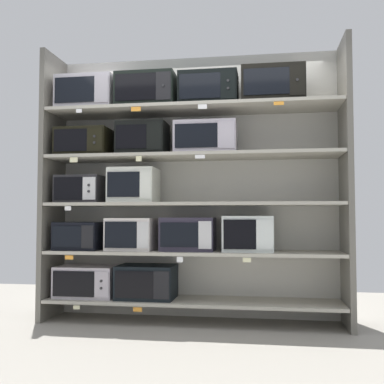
{
  "coord_description": "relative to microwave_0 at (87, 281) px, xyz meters",
  "views": [
    {
      "loc": [
        0.66,
        -4.29,
        0.99
      ],
      "look_at": [
        0.0,
        0.0,
        1.22
      ],
      "focal_mm": 43.09,
      "sensor_mm": 36.0,
      "label": 1
    }
  ],
  "objects": [
    {
      "name": "shelf_1",
      "position": [
        1.03,
        0.0,
        0.29
      ],
      "size": [
        2.75,
        0.51,
        0.03
      ],
      "primitive_type": "cube",
      "color": "#ADA899"
    },
    {
      "name": "microwave_8",
      "position": [
        -0.03,
        0.0,
        1.35
      ],
      "size": [
        0.51,
        0.42,
        0.27
      ],
      "color": "black",
      "rests_on": "shelf_3"
    },
    {
      "name": "microwave_9",
      "position": [
        0.55,
        0.0,
        1.37
      ],
      "size": [
        0.47,
        0.35,
        0.32
      ],
      "color": "black",
      "rests_on": "shelf_3"
    },
    {
      "name": "shelf_0",
      "position": [
        1.03,
        0.0,
        -0.16
      ],
      "size": [
        2.75,
        0.51,
        0.03
      ],
      "primitive_type": "cube",
      "color": "#ADA899",
      "rests_on": "ground"
    },
    {
      "name": "shelf_4",
      "position": [
        1.03,
        0.0,
        1.65
      ],
      "size": [
        2.75,
        0.51,
        0.03
      ],
      "primitive_type": "cube",
      "color": "#ADA899"
    },
    {
      "name": "microwave_0",
      "position": [
        0.0,
        0.0,
        0.0
      ],
      "size": [
        0.57,
        0.38,
        0.3
      ],
      "color": "#BBB2BB",
      "rests_on": "shelf_0"
    },
    {
      "name": "price_tag_5",
      "position": [
        -0.09,
        -0.25,
        0.7
      ],
      "size": [
        0.06,
        0.0,
        0.04
      ],
      "primitive_type": "cube",
      "color": "white"
    },
    {
      "name": "upright_right",
      "position": [
        2.43,
        0.0,
        0.94
      ],
      "size": [
        0.05,
        0.51,
        2.59
      ],
      "primitive_type": "cube",
      "color": "#68645B",
      "rests_on": "ground"
    },
    {
      "name": "microwave_3",
      "position": [
        0.44,
        0.0,
        0.46
      ],
      "size": [
        0.44,
        0.38,
        0.31
      ],
      "color": "silver",
      "rests_on": "shelf_1"
    },
    {
      "name": "price_tag_6",
      "position": [
        -0.04,
        -0.25,
        1.15
      ],
      "size": [
        0.08,
        0.0,
        0.05
      ],
      "primitive_type": "cube",
      "color": "beige"
    },
    {
      "name": "microwave_11",
      "position": [
        -0.01,
        0.0,
        1.83
      ],
      "size": [
        0.56,
        0.42,
        0.33
      ],
      "color": "#A19CA5",
      "rests_on": "shelf_4"
    },
    {
      "name": "ground",
      "position": [
        1.03,
        -1.0,
        -0.37
      ],
      "size": [
        6.75,
        6.0,
        0.02
      ],
      "primitive_type": "cube",
      "color": "gray"
    },
    {
      "name": "price_tag_7",
      "position": [
        0.58,
        -0.25,
        1.15
      ],
      "size": [
        0.05,
        0.0,
        0.05
      ],
      "primitive_type": "cube",
      "color": "beige"
    },
    {
      "name": "price_tag_2",
      "position": [
        -0.08,
        -0.25,
        0.25
      ],
      "size": [
        0.08,
        0.0,
        0.04
      ],
      "primitive_type": "cube",
      "color": "orange"
    },
    {
      "name": "upright_left",
      "position": [
        -0.38,
        0.0,
        0.94
      ],
      "size": [
        0.05,
        0.51,
        2.59
      ],
      "primitive_type": "cube",
      "color": "#68645B",
      "rests_on": "ground"
    },
    {
      "name": "microwave_12",
      "position": [
        0.59,
        0.0,
        1.83
      ],
      "size": [
        0.56,
        0.43,
        0.33
      ],
      "color": "black",
      "rests_on": "shelf_4"
    },
    {
      "name": "microwave_4",
      "position": [
        0.99,
        0.0,
        0.46
      ],
      "size": [
        0.5,
        0.35,
        0.31
      ],
      "color": "#2E2939",
      "rests_on": "shelf_1"
    },
    {
      "name": "price_tag_1",
      "position": [
        0.58,
        -0.25,
        -0.2
      ],
      "size": [
        0.08,
        0.0,
        0.04
      ],
      "primitive_type": "cube",
      "color": "orange"
    },
    {
      "name": "microwave_14",
      "position": [
        1.79,
        0.0,
        1.83
      ],
      "size": [
        0.57,
        0.39,
        0.34
      ],
      "color": "black",
      "rests_on": "shelf_4"
    },
    {
      "name": "microwave_2",
      "position": [
        -0.07,
        0.0,
        0.44
      ],
      "size": [
        0.43,
        0.41,
        0.27
      ],
      "color": "black",
      "rests_on": "shelf_1"
    },
    {
      "name": "microwave_10",
      "position": [
        1.16,
        0.0,
        1.36
      ],
      "size": [
        0.58,
        0.35,
        0.31
      ],
      "color": "#B8AFBC",
      "rests_on": "shelf_3"
    },
    {
      "name": "price_tag_8",
      "position": [
        1.14,
        -0.25,
        1.16
      ],
      "size": [
        0.09,
        0.0,
        0.03
      ],
      "primitive_type": "cube",
      "color": "white"
    },
    {
      "name": "shelf_2",
      "position": [
        1.03,
        0.0,
        0.74
      ],
      "size": [
        2.75,
        0.51,
        0.03
      ],
      "primitive_type": "cube",
      "color": "#ADA899"
    },
    {
      "name": "microwave_7",
      "position": [
        0.46,
        0.0,
        0.92
      ],
      "size": [
        0.44,
        0.37,
        0.33
      ],
      "color": "silver",
      "rests_on": "shelf_2"
    },
    {
      "name": "microwave_13",
      "position": [
        1.19,
        0.0,
        1.82
      ],
      "size": [
        0.55,
        0.34,
        0.32
      ],
      "color": "black",
      "rests_on": "shelf_4"
    },
    {
      "name": "price_tag_12",
      "position": [
        1.83,
        -0.25,
        1.61
      ],
      "size": [
        0.09,
        0.0,
        0.03
      ],
      "primitive_type": "cube",
      "color": "orange"
    },
    {
      "name": "microwave_1",
      "position": [
        0.59,
        0.0,
        0.01
      ],
      "size": [
        0.54,
        0.4,
        0.31
      ],
      "color": "black",
      "rests_on": "shelf_0"
    },
    {
      "name": "price_tag_3",
      "position": [
        0.96,
        -0.25,
        0.25
      ],
      "size": [
        0.05,
        0.0,
        0.05
      ],
      "primitive_type": "cube",
      "color": "white"
    },
    {
      "name": "microwave_6",
      "position": [
        -0.07,
        -0.0,
        0.89
      ],
      "size": [
        0.44,
        0.38,
        0.27
      ],
      "color": "#29282B",
      "rests_on": "shelf_2"
    },
    {
      "name": "price_tag_11",
      "position": [
        1.16,
        -0.25,
        1.61
      ],
      "size": [
        0.08,
        0.0,
        0.04
      ],
      "primitive_type": "cube",
      "color": "white"
    },
    {
      "name": "price_tag_4",
      "position": [
        1.55,
        -0.25,
        0.25
      ],
      "size": [
        0.07,
        0.0,
        0.04
      ],
      "primitive_type": "cube",
      "color": "beige"
    },
    {
      "name": "shelf_3",
      "position": [
        1.03,
        0.0,
        1.2
      ],
      "size": [
        2.75,
        0.51,
        0.03
      ],
      "primitive_type": "cube",
      "color": "#ADA899"
    },
    {
      "name": "microwave_5",
      "position": [
        1.55,
        0.0,
        0.47
      ],
      "size": [
        0.46,
        0.35,
        0.33
      ],
      "color": "silver",
      "rests_on": "shelf_1"
    },
    {
      "name": "back_panel",
      "position": [
        1.03,
        0.28,
        0.94
      ],
      "size": [
        2.95,
        0.04,
        2.59
      ],
      "primitive_type": "cube",
      "color": "beige",
      "rests_on": "ground"
    },
    {
      "name": "price_tag_0",
      "position": [
        0.0,
        -0.25,
        -0.2
      ],
      "size": [
        0.06,
        0.0,
        0.04
      ],
      "primitive_type": "cube",
      "color": "beige"
    },
    {
      "name": "price_tag_9",
      "position": [
        0.0,
        -0.25,
        1.61
      ],
      "size": [
        0.06,
        0.0,
        0.04
      ],
      "primitive_type": "cube",
      "color": "white"
    },
    {
      "name": "price_tag_10",
      "position": [
        0.55,
        -0.25,
        1.61
      ],
      "size": [
        0.09,
        0.0,
        0.04
      ],
      "primitive_type": "cube",
      "color": "orange"
    }
  ]
}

